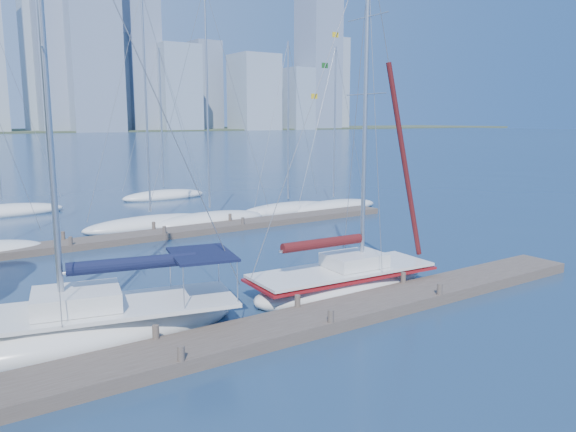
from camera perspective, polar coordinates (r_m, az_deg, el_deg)
ground at (r=18.65m, az=2.59°, el=-11.08°), size 700.00×700.00×0.00m
near_dock at (r=18.58m, az=2.60°, el=-10.50°), size 26.00×2.00×0.40m
far_dock at (r=33.06m, az=-11.34°, el=-1.65°), size 30.00×1.80×0.36m
sailboat_navy at (r=18.10m, az=-18.67°, el=-8.32°), size 9.31×4.79×15.22m
sailboat_maroon at (r=21.89m, az=5.63°, el=-4.90°), size 8.11×3.10×13.57m
bg_boat_2 at (r=35.74m, az=-13.74°, el=-0.74°), size 8.70×4.10×14.35m
bg_boat_3 at (r=36.29m, az=-7.92°, el=-0.36°), size 8.01×4.64×14.93m
bg_boat_4 at (r=40.24m, az=0.01°, el=0.69°), size 8.08×4.91×12.25m
bg_boat_5 at (r=41.81m, az=4.65°, el=0.98°), size 8.08×3.84×12.04m
bg_boat_6 at (r=43.90m, az=-27.02°, el=0.41°), size 8.31×3.28×14.60m
bg_boat_7 at (r=48.60m, az=-12.47°, el=2.05°), size 7.27×2.47×12.69m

